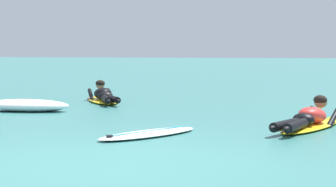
% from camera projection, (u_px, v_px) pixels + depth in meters
% --- Properties ---
extents(ground_plane, '(120.00, 120.00, 0.00)m').
position_uv_depth(ground_plane, '(223.00, 96.00, 17.02)').
color(ground_plane, '#387A75').
extents(surfer_near, '(1.22, 2.56, 0.54)m').
position_uv_depth(surfer_near, '(309.00, 120.00, 10.22)').
color(surfer_near, yellow).
rests_on(surfer_near, ground).
extents(surfer_far, '(1.47, 2.32, 0.54)m').
position_uv_depth(surfer_far, '(104.00, 97.00, 15.05)').
color(surfer_far, yellow).
rests_on(surfer_far, ground).
extents(drifting_surfboard, '(1.41, 1.87, 0.16)m').
position_uv_depth(drifting_surfboard, '(148.00, 134.00, 9.40)').
color(drifting_surfboard, white).
rests_on(drifting_surfboard, ground).
extents(whitewater_mid_right, '(1.83, 0.79, 0.24)m').
position_uv_depth(whitewater_mid_right, '(25.00, 106.00, 13.00)').
color(whitewater_mid_right, white).
rests_on(whitewater_mid_right, ground).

